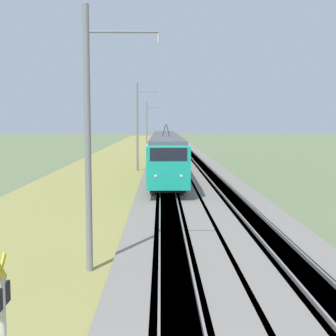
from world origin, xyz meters
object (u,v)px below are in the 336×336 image
Objects in this scene: catenary_mast_near at (89,138)px; catenary_mast_mid at (138,126)px; catenary_mast_far at (147,126)px; passenger_train at (165,150)px; crossing_signal_near at (2,326)px.

catenary_mast_near is 0.98× the size of catenary_mast_mid.
catenary_mast_mid reaches higher than catenary_mast_far.
passenger_train is 34.45m from catenary_mast_far.
catenary_mast_far is (67.14, -0.00, -0.21)m from catenary_mast_near.
passenger_train is at bearing -5.03° from catenary_mast_near.
catenary_mast_far reaches higher than passenger_train.
passenger_train is 4.23× the size of catenary_mast_mid.
crossing_signal_near is at bearing 179.81° from catenary_mast_far.
catenary_mast_far is at bearing -0.00° from catenary_mast_near.
crossing_signal_near is at bearing 178.29° from catenary_mast_near.
catenary_mast_near is (8.28, -0.25, 2.84)m from crossing_signal_near.
crossing_signal_near is 41.95m from catenary_mast_mid.
catenary_mast_mid reaches higher than crossing_signal_near.
crossing_signal_near is 8.76m from catenary_mast_near.
catenary_mast_mid is (0.69, 2.89, 2.44)m from passenger_train.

